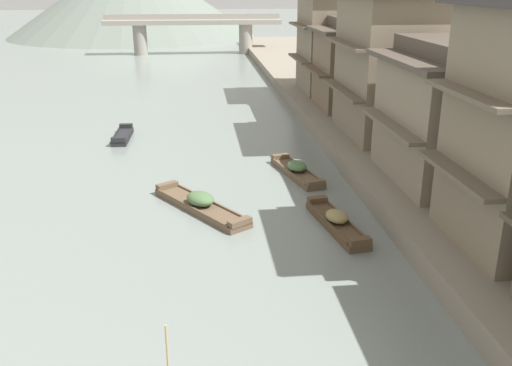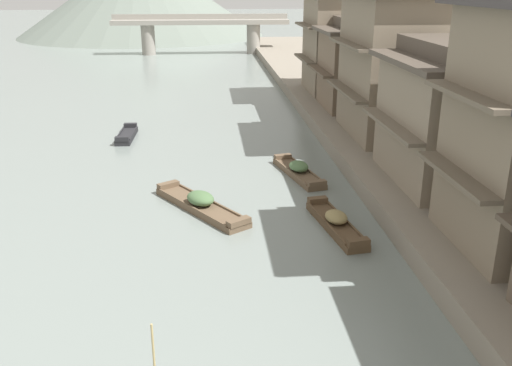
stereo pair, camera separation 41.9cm
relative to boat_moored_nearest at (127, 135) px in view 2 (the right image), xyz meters
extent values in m
cube|color=gray|center=(20.98, 2.49, 0.24)|extent=(18.00, 110.00, 0.86)
cube|color=#232326|center=(0.00, 0.00, -0.04)|extent=(1.02, 3.69, 0.30)
cube|color=#232326|center=(0.05, 1.68, 0.24)|extent=(0.83, 0.38, 0.27)
cube|color=#232326|center=(-0.05, -1.68, 0.24)|extent=(0.83, 0.38, 0.27)
cube|color=#232326|center=(-0.42, 0.01, 0.14)|extent=(0.17, 3.17, 0.08)
cube|color=#232326|center=(0.42, -0.01, 0.14)|extent=(0.17, 3.17, 0.08)
cube|color=brown|center=(10.12, -14.62, -0.05)|extent=(1.64, 4.66, 0.28)
cube|color=brown|center=(9.78, -12.52, 0.21)|extent=(0.89, 0.49, 0.25)
cube|color=brown|center=(10.46, -16.73, 0.21)|extent=(0.89, 0.49, 0.25)
cube|color=brown|center=(9.70, -14.69, 0.13)|extent=(0.72, 4.03, 0.08)
cube|color=brown|center=(10.54, -14.56, 0.13)|extent=(0.72, 4.03, 0.08)
ellipsoid|color=olive|center=(10.12, -14.62, 0.32)|extent=(1.01, 1.29, 0.46)
cube|color=brown|center=(4.71, -12.19, -0.06)|extent=(4.15, 5.43, 0.26)
cube|color=brown|center=(3.19, -9.91, 0.18)|extent=(1.05, 0.87, 0.23)
cube|color=brown|center=(6.23, -14.46, 0.18)|extent=(1.05, 0.87, 0.23)
cube|color=brown|center=(4.27, -12.48, 0.11)|extent=(2.99, 4.42, 0.08)
cube|color=brown|center=(5.15, -11.89, 0.11)|extent=(2.99, 4.42, 0.08)
ellipsoid|color=#4C6B42|center=(4.71, -12.19, 0.35)|extent=(1.65, 1.77, 0.56)
cube|color=brown|center=(9.67, -8.08, -0.07)|extent=(2.10, 4.86, 0.25)
cube|color=brown|center=(9.15, -5.91, 0.17)|extent=(0.98, 0.56, 0.23)
cube|color=brown|center=(10.19, -10.24, 0.17)|extent=(0.98, 0.56, 0.23)
cube|color=brown|center=(9.21, -8.19, 0.10)|extent=(1.07, 4.16, 0.08)
cube|color=brown|center=(10.12, -7.97, 0.10)|extent=(1.07, 4.16, 0.08)
ellipsoid|color=#4C6B42|center=(9.67, -8.08, 0.31)|extent=(1.19, 1.46, 0.50)
cube|color=brown|center=(13.05, -18.30, 3.27)|extent=(0.70, 4.93, 0.16)
cube|color=brown|center=(13.05, -18.30, 5.87)|extent=(0.70, 4.93, 0.16)
cube|color=gray|center=(15.61, -11.62, 3.27)|extent=(4.42, 6.56, 5.20)
cube|color=#6E6151|center=(13.05, -11.62, 3.27)|extent=(0.70, 6.56, 0.16)
cube|color=#4C4238|center=(15.61, -11.62, 5.99)|extent=(5.32, 7.46, 0.24)
cube|color=#4C4238|center=(15.61, -11.62, 6.46)|extent=(2.65, 7.46, 0.70)
cube|color=#7F705B|center=(15.96, -3.51, 4.57)|extent=(5.13, 7.05, 7.80)
cube|color=brown|center=(13.05, -3.51, 3.27)|extent=(0.70, 7.05, 0.16)
cube|color=brown|center=(13.05, -3.51, 5.87)|extent=(0.70, 7.05, 0.16)
cube|color=#75604C|center=(16.13, 3.97, 3.27)|extent=(5.46, 5.63, 5.20)
cube|color=brown|center=(13.05, 3.97, 3.27)|extent=(0.70, 5.63, 0.16)
cube|color=#4C4238|center=(16.13, 3.97, 5.99)|extent=(6.36, 6.53, 0.24)
cube|color=#4C4238|center=(16.13, 3.97, 6.46)|extent=(3.28, 6.53, 0.70)
cube|color=#7F705B|center=(16.18, 10.42, 4.57)|extent=(5.57, 6.26, 7.80)
cube|color=brown|center=(13.05, 10.42, 3.27)|extent=(0.70, 6.26, 0.16)
cube|color=brown|center=(13.05, 10.42, 5.87)|extent=(0.70, 6.26, 0.16)
cube|color=gray|center=(4.59, 42.98, 4.01)|extent=(23.57, 2.40, 0.60)
cylinder|color=gray|center=(-2.48, 42.98, 1.76)|extent=(1.80, 1.80, 3.90)
cylinder|color=gray|center=(11.66, 42.98, 1.76)|extent=(1.80, 1.80, 3.90)
cube|color=gray|center=(4.59, 43.98, 4.66)|extent=(23.57, 0.30, 0.70)
camera|label=1|loc=(4.71, -34.65, 9.17)|focal=39.15mm
camera|label=2|loc=(5.12, -34.69, 9.17)|focal=39.15mm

